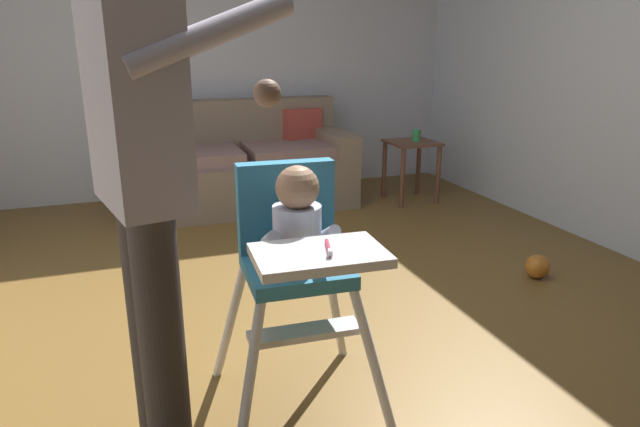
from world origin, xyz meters
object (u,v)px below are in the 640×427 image
(couch, at_px, (242,166))
(toy_ball, at_px, (538,267))
(toy_ball_second, at_px, (330,251))
(side_table, at_px, (411,158))
(high_chair, at_px, (296,244))
(sippy_cup, at_px, (416,135))
(adult_standing, at_px, (143,179))

(couch, bearing_deg, toy_ball, 31.44)
(toy_ball_second, relative_size, side_table, 0.34)
(high_chair, height_order, toy_ball, high_chair)
(side_table, distance_m, sippy_cup, 0.19)
(couch, bearing_deg, high_chair, -7.88)
(adult_standing, distance_m, sippy_cup, 3.45)
(toy_ball, bearing_deg, side_table, 86.79)
(sippy_cup, bearing_deg, high_chair, -127.11)
(couch, relative_size, sippy_cup, 18.08)
(sippy_cup, bearing_deg, side_table, -180.00)
(toy_ball_second, xyz_separation_m, sippy_cup, (1.22, 1.15, 0.48))
(side_table, bearing_deg, high_chair, -126.53)
(toy_ball_second, bearing_deg, adult_standing, -128.94)
(toy_ball, bearing_deg, couch, 121.44)
(couch, bearing_deg, toy_ball_second, 8.25)
(toy_ball_second, relative_size, sippy_cup, 1.77)
(high_chair, relative_size, sippy_cup, 9.49)
(high_chair, relative_size, side_table, 1.83)
(couch, bearing_deg, adult_standing, -16.95)
(high_chair, bearing_deg, side_table, 146.48)
(toy_ball_second, distance_m, sippy_cup, 1.74)
(adult_standing, relative_size, toy_ball_second, 9.53)
(adult_standing, xyz_separation_m, toy_ball_second, (1.10, 1.37, -0.87))
(couch, relative_size, high_chair, 1.90)
(side_table, bearing_deg, toy_ball_second, -135.66)
(toy_ball, bearing_deg, toy_ball_second, 151.01)
(couch, distance_m, high_chair, 2.84)
(high_chair, bearing_deg, couch, 175.13)
(toy_ball, height_order, toy_ball_second, toy_ball_second)
(couch, bearing_deg, side_table, 74.82)
(couch, xyz_separation_m, side_table, (1.40, -0.38, 0.05))
(couch, height_order, toy_ball_second, couch)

